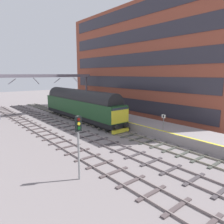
{
  "coord_description": "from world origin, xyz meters",
  "views": [
    {
      "loc": [
        -15.94,
        -19.15,
        6.95
      ],
      "look_at": [
        0.2,
        0.49,
        2.29
      ],
      "focal_mm": 33.39,
      "sensor_mm": 36.0,
      "label": 1
    }
  ],
  "objects_px": {
    "signal_post_near": "(78,139)",
    "waiting_passenger": "(127,110)",
    "diesel_locomotive": "(80,104)",
    "platform_number_sign": "(163,120)"
  },
  "relations": [
    {
      "from": "platform_number_sign",
      "to": "diesel_locomotive",
      "type": "bearing_deg",
      "value": 98.43
    },
    {
      "from": "diesel_locomotive",
      "to": "platform_number_sign",
      "type": "xyz_separation_m",
      "value": [
        2.02,
        -13.67,
        -0.33
      ]
    },
    {
      "from": "diesel_locomotive",
      "to": "signal_post_near",
      "type": "bearing_deg",
      "value": -121.22
    },
    {
      "from": "platform_number_sign",
      "to": "signal_post_near",
      "type": "bearing_deg",
      "value": -170.65
    },
    {
      "from": "diesel_locomotive",
      "to": "platform_number_sign",
      "type": "height_order",
      "value": "diesel_locomotive"
    },
    {
      "from": "signal_post_near",
      "to": "platform_number_sign",
      "type": "distance_m",
      "value": 11.62
    },
    {
      "from": "diesel_locomotive",
      "to": "waiting_passenger",
      "type": "distance_m",
      "value": 7.19
    },
    {
      "from": "signal_post_near",
      "to": "platform_number_sign",
      "type": "relative_size",
      "value": 2.54
    },
    {
      "from": "signal_post_near",
      "to": "waiting_passenger",
      "type": "bearing_deg",
      "value": 35.6
    },
    {
      "from": "signal_post_near",
      "to": "waiting_passenger",
      "type": "distance_m",
      "value": 16.28
    }
  ]
}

